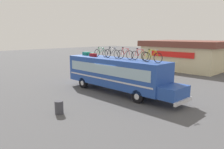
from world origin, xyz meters
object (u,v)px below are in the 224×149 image
rooftop_bicycle_1 (101,53)px  trash_bin (59,107)px  rooftop_bicycle_3 (125,54)px  rooftop_bicycle_4 (140,55)px  luggage_bag_3 (93,55)px  luggage_bag_1 (86,54)px  bus (117,73)px  luggage_bag_2 (92,54)px  rooftop_bicycle_2 (112,53)px  rooftop_bicycle_5 (152,57)px

rooftop_bicycle_1 → trash_bin: (3.18, -6.34, -2.84)m
rooftop_bicycle_3 → rooftop_bicycle_4: (1.33, 0.17, -0.01)m
luggage_bag_3 → rooftop_bicycle_4: (4.83, 0.58, 0.24)m
luggage_bag_1 → rooftop_bicycle_3: size_ratio=0.36×
rooftop_bicycle_1 → bus: bearing=-4.5°
trash_bin → luggage_bag_2: bearing=125.2°
rooftop_bicycle_2 → trash_bin: (1.67, -6.25, -2.87)m
rooftop_bicycle_1 → rooftop_bicycle_5: (5.71, -0.29, 0.03)m
rooftop_bicycle_3 → rooftop_bicycle_5: size_ratio=1.01×
luggage_bag_1 → rooftop_bicycle_1: (2.10, 0.02, 0.21)m
rooftop_bicycle_4 → rooftop_bicycle_5: rooftop_bicycle_5 is taller
bus → rooftop_bicycle_3: 1.77m
bus → rooftop_bicycle_4: rooftop_bicycle_4 is taller
trash_bin → bus: bearing=99.5°
rooftop_bicycle_4 → rooftop_bicycle_5: bearing=-17.1°
rooftop_bicycle_3 → rooftop_bicycle_5: (2.79, -0.28, -0.00)m
luggage_bag_3 → rooftop_bicycle_3: rooftop_bicycle_3 is taller
luggage_bag_3 → luggage_bag_2: bearing=148.3°
rooftop_bicycle_2 → rooftop_bicycle_3: bearing=3.1°
rooftop_bicycle_2 → rooftop_bicycle_4: 2.74m
rooftop_bicycle_4 → bus: bearing=-170.9°
rooftop_bicycle_5 → trash_bin: bearing=-112.7°
luggage_bag_2 → rooftop_bicycle_1: (1.32, -0.03, 0.22)m
bus → luggage_bag_2: (-3.47, 0.20, 1.33)m
luggage_bag_1 → trash_bin: size_ratio=0.77×
bus → rooftop_bicycle_5: 3.89m
bus → rooftop_bicycle_3: (0.76, 0.16, 1.59)m
luggage_bag_3 → rooftop_bicycle_1: size_ratio=0.40×
rooftop_bicycle_3 → luggage_bag_1: bearing=-179.9°
rooftop_bicycle_3 → trash_bin: 6.95m
rooftop_bicycle_5 → luggage_bag_1: bearing=178.0°
rooftop_bicycle_1 → rooftop_bicycle_3: (2.91, -0.01, 0.03)m
luggage_bag_1 → rooftop_bicycle_5: bearing=-2.0°
rooftop_bicycle_5 → rooftop_bicycle_1: bearing=177.1°
luggage_bag_2 → rooftop_bicycle_1: rooftop_bicycle_1 is taller
luggage_bag_2 → rooftop_bicycle_2: bearing=-2.4°
luggage_bag_1 → rooftop_bicycle_4: size_ratio=0.37×
rooftop_bicycle_1 → rooftop_bicycle_3: size_ratio=1.01×
bus → luggage_bag_1: luggage_bag_1 is taller
luggage_bag_1 → luggage_bag_3: size_ratio=0.90×
luggage_bag_1 → luggage_bag_2: luggage_bag_1 is taller
rooftop_bicycle_1 → rooftop_bicycle_5: 5.71m
luggage_bag_1 → bus: bearing=-2.1°
rooftop_bicycle_1 → rooftop_bicycle_2: 1.51m
rooftop_bicycle_3 → rooftop_bicycle_4: rooftop_bicycle_3 is taller
luggage_bag_2 → rooftop_bicycle_4: size_ratio=0.29×
rooftop_bicycle_2 → rooftop_bicycle_5: rooftop_bicycle_5 is taller
luggage_bag_3 → rooftop_bicycle_1: bearing=35.3°
bus → rooftop_bicycle_1: bearing=175.5°
bus → rooftop_bicycle_5: rooftop_bicycle_5 is taller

